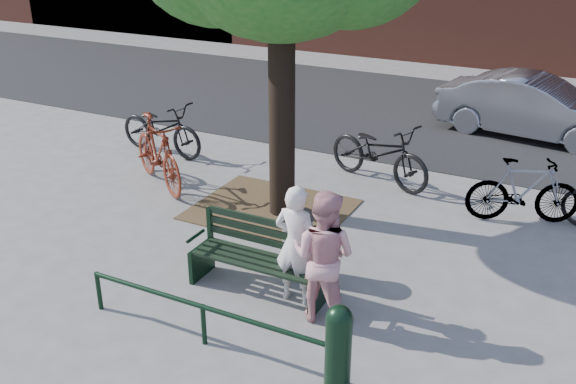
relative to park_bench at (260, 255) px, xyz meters
The scene contains 14 objects.
ground 0.49m from the park_bench, 90.00° to the right, with size 90.00×90.00×0.00m, color gray.
dirt_pit 2.39m from the park_bench, 115.24° to the left, with size 2.40×2.00×0.02m, color brown.
road 8.43m from the park_bench, 90.00° to the left, with size 40.00×7.00×0.01m, color black.
park_bench is the anchor object (origin of this frame).
guard_railing 1.28m from the park_bench, 90.00° to the right, with size 3.06×0.06×0.51m.
person_left 0.59m from the park_bench, ahead, with size 0.56×0.37×1.53m, color silver.
person_right 1.03m from the park_bench, 12.88° to the right, with size 0.79×0.61×1.62m, color #CD8D8F.
bollard 2.06m from the park_bench, 39.05° to the right, with size 0.26×0.26×0.98m.
litter_bin 0.58m from the park_bench, 63.73° to the left, with size 0.43×0.43×0.89m.
bicycle_a 5.43m from the park_bench, 140.21° to the left, with size 0.70×2.01×1.05m, color black.
bicycle_b 3.85m from the park_bench, 146.52° to the left, with size 0.58×2.04×1.23m, color #601D0D.
bicycle_c 4.01m from the park_bench, 88.18° to the left, with size 0.74×2.11×1.11m, color black.
bicycle_d 4.38m from the park_bench, 53.36° to the left, with size 0.48×1.71×1.03m, color gray.
parked_car 8.14m from the park_bench, 74.60° to the left, with size 1.37×3.92×1.29m, color slate.
Camera 1 is at (3.49, -5.99, 4.40)m, focal length 40.00 mm.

